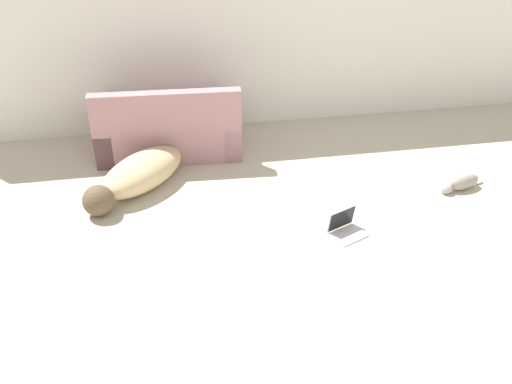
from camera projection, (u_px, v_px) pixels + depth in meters
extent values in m
plane|color=#BCB29E|center=(361.00, 361.00, 4.11)|extent=(20.00, 20.00, 0.00)
cube|color=silver|center=(261.00, 25.00, 6.81)|extent=(7.89, 0.06, 2.54)
cube|color=#A3757A|center=(170.00, 135.00, 6.70)|extent=(1.68, 0.86, 0.40)
cube|color=#A3757A|center=(166.00, 113.00, 6.19)|extent=(1.64, 0.23, 0.48)
cube|color=#A3757A|center=(230.00, 127.00, 6.74)|extent=(0.24, 0.78, 0.54)
cube|color=#A3757A|center=(107.00, 133.00, 6.60)|extent=(0.24, 0.78, 0.54)
ellipsoid|color=tan|center=(143.00, 171.00, 6.04)|extent=(1.13, 1.15, 0.36)
sphere|color=brown|center=(98.00, 201.00, 5.61)|extent=(0.45, 0.45, 0.31)
cylinder|color=tan|center=(185.00, 157.00, 6.61)|extent=(0.23, 0.24, 0.06)
ellipsoid|color=gray|center=(464.00, 182.00, 6.04)|extent=(0.40, 0.23, 0.18)
sphere|color=#A89E93|center=(446.00, 188.00, 5.98)|extent=(0.14, 0.14, 0.12)
cylinder|color=gray|center=(479.00, 183.00, 6.16)|extent=(0.10, 0.05, 0.02)
cube|color=#B7B7BC|center=(349.00, 235.00, 5.38)|extent=(0.37, 0.33, 0.02)
cube|color=#B7B7BC|center=(341.00, 218.00, 5.41)|extent=(0.31, 0.17, 0.22)
cube|color=black|center=(342.00, 219.00, 5.40)|extent=(0.28, 0.15, 0.20)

